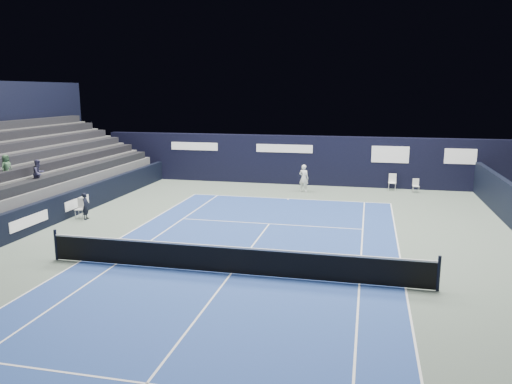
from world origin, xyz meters
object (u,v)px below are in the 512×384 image
(tennis_player, at_px, (304,178))
(tennis_net, at_px, (231,259))
(line_judge_chair, at_px, (81,207))
(folding_chair_back_a, at_px, (392,179))
(folding_chair_back_b, at_px, (416,185))

(tennis_player, bearing_deg, tennis_net, -92.25)
(line_judge_chair, distance_m, tennis_net, 10.41)
(folding_chair_back_a, bearing_deg, line_judge_chair, -141.12)
(line_judge_chair, bearing_deg, folding_chair_back_b, 27.32)
(folding_chair_back_b, bearing_deg, tennis_net, -120.39)
(folding_chair_back_a, height_order, folding_chair_back_b, folding_chair_back_a)
(line_judge_chair, distance_m, tennis_player, 12.66)
(folding_chair_back_b, xyz_separation_m, tennis_net, (-7.02, -15.30, 0.04))
(folding_chair_back_a, xyz_separation_m, tennis_player, (-5.14, -1.76, 0.16))
(tennis_net, bearing_deg, folding_chair_back_a, 70.15)
(folding_chair_back_b, height_order, tennis_net, tennis_net)
(line_judge_chair, height_order, tennis_net, tennis_net)
(tennis_player, bearing_deg, folding_chair_back_a, 18.87)
(folding_chair_back_a, height_order, line_judge_chair, folding_chair_back_a)
(folding_chair_back_b, distance_m, tennis_player, 6.60)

